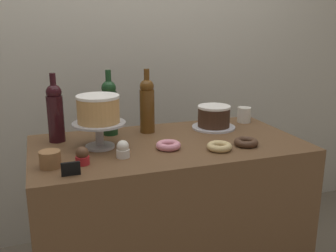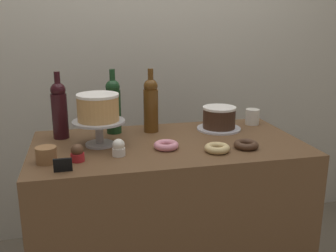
# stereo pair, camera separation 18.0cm
# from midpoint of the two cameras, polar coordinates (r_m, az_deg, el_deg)

# --- Properties ---
(back_wall) EXTENTS (6.00, 0.05, 2.60)m
(back_wall) POSITION_cam_midpoint_polar(r_m,az_deg,el_deg) (2.62, -2.59, 11.43)
(back_wall) COLOR #BCB7A8
(back_wall) RESTS_ON ground_plane
(display_counter) EXTENTS (1.26, 0.67, 0.92)m
(display_counter) POSITION_cam_midpoint_polar(r_m,az_deg,el_deg) (2.01, 2.65, -15.11)
(display_counter) COLOR brown
(display_counter) RESTS_ON ground_plane
(cake_stand_pedestal) EXTENTS (0.24, 0.24, 0.12)m
(cake_stand_pedestal) POSITION_cam_midpoint_polar(r_m,az_deg,el_deg) (1.76, -7.32, -0.39)
(cake_stand_pedestal) COLOR #B2B2B7
(cake_stand_pedestal) RESTS_ON display_counter
(white_layer_cake) EXTENTS (0.19, 0.19, 0.12)m
(white_layer_cake) POSITION_cam_midpoint_polar(r_m,az_deg,el_deg) (1.74, -7.43, 2.73)
(white_layer_cake) COLOR tan
(white_layer_cake) RESTS_ON cake_stand_pedestal
(silver_serving_platter) EXTENTS (0.23, 0.23, 0.01)m
(silver_serving_platter) POSITION_cam_midpoint_polar(r_m,az_deg,el_deg) (2.06, 10.01, -0.40)
(silver_serving_platter) COLOR silver
(silver_serving_platter) RESTS_ON display_counter
(chocolate_round_cake) EXTENTS (0.17, 0.17, 0.11)m
(chocolate_round_cake) POSITION_cam_midpoint_polar(r_m,az_deg,el_deg) (2.04, 10.09, 1.25)
(chocolate_round_cake) COLOR #3D2619
(chocolate_round_cake) RESTS_ON silver_serving_platter
(wine_bottle_dark_red) EXTENTS (0.08, 0.08, 0.33)m
(wine_bottle_dark_red) POSITION_cam_midpoint_polar(r_m,az_deg,el_deg) (1.90, -13.20, 2.41)
(wine_bottle_dark_red) COLOR black
(wine_bottle_dark_red) RESTS_ON display_counter
(wine_bottle_green) EXTENTS (0.08, 0.08, 0.33)m
(wine_bottle_green) POSITION_cam_midpoint_polar(r_m,az_deg,el_deg) (1.95, -5.49, 3.06)
(wine_bottle_green) COLOR #193D1E
(wine_bottle_green) RESTS_ON display_counter
(wine_bottle_amber) EXTENTS (0.08, 0.08, 0.33)m
(wine_bottle_amber) POSITION_cam_midpoint_polar(r_m,az_deg,el_deg) (1.96, 0.07, 3.22)
(wine_bottle_amber) COLOR #5B3814
(wine_bottle_amber) RESTS_ON display_counter
(cupcake_vanilla) EXTENTS (0.06, 0.06, 0.07)m
(cupcake_vanilla) POSITION_cam_midpoint_polar(r_m,az_deg,el_deg) (1.63, -4.21, -3.28)
(cupcake_vanilla) COLOR white
(cupcake_vanilla) RESTS_ON display_counter
(cupcake_chocolate) EXTENTS (0.06, 0.06, 0.07)m
(cupcake_chocolate) POSITION_cam_midpoint_polar(r_m,az_deg,el_deg) (1.59, -10.15, -4.01)
(cupcake_chocolate) COLOR red
(cupcake_chocolate) RESTS_ON display_counter
(donut_glazed) EXTENTS (0.11, 0.11, 0.03)m
(donut_glazed) POSITION_cam_midpoint_polar(r_m,az_deg,el_deg) (1.71, 10.29, -3.29)
(donut_glazed) COLOR #E0C17F
(donut_glazed) RESTS_ON display_counter
(donut_pink) EXTENTS (0.11, 0.11, 0.03)m
(donut_pink) POSITION_cam_midpoint_polar(r_m,az_deg,el_deg) (1.72, 2.72, -2.92)
(donut_pink) COLOR pink
(donut_pink) RESTS_ON display_counter
(donut_chocolate) EXTENTS (0.11, 0.11, 0.03)m
(donut_chocolate) POSITION_cam_midpoint_polar(r_m,az_deg,el_deg) (1.79, 14.33, -2.74)
(donut_chocolate) COLOR #472D1E
(donut_chocolate) RESTS_ON display_counter
(cookie_stack) EXTENTS (0.08, 0.08, 0.07)m
(cookie_stack) POSITION_cam_midpoint_polar(r_m,az_deg,el_deg) (1.60, -14.56, -4.22)
(cookie_stack) COLOR olive
(cookie_stack) RESTS_ON display_counter
(price_sign_chalkboard) EXTENTS (0.07, 0.01, 0.05)m
(price_sign_chalkboard) POSITION_cam_midpoint_polar(r_m,az_deg,el_deg) (1.50, -12.02, -5.73)
(price_sign_chalkboard) COLOR black
(price_sign_chalkboard) RESTS_ON display_counter
(coffee_cup_ceramic) EXTENTS (0.08, 0.08, 0.09)m
(coffee_cup_ceramic) POSITION_cam_midpoint_polar(r_m,az_deg,el_deg) (2.19, 14.68, 1.30)
(coffee_cup_ceramic) COLOR silver
(coffee_cup_ceramic) RESTS_ON display_counter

